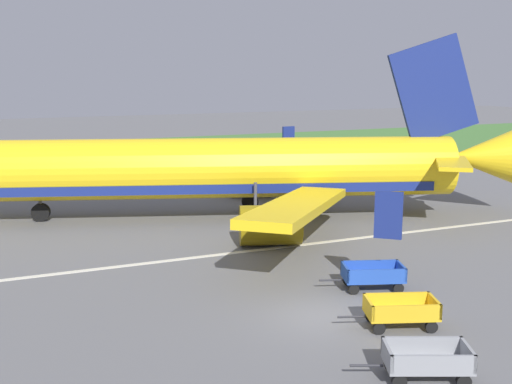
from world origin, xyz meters
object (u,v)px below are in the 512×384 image
object	(u,v)px
baggage_cart_second_in_row	(401,311)
baggage_cart_third_in_row	(373,275)
airplane	(229,169)
baggage_cart_nearest	(427,360)

from	to	relation	value
baggage_cart_second_in_row	baggage_cart_third_in_row	size ratio (longest dim) A/B	1.00
airplane	baggage_cart_nearest	world-z (taller)	airplane
airplane	baggage_cart_second_in_row	xyz separation A→B (m)	(-0.49, -18.68, -2.45)
baggage_cart_nearest	airplane	bearing A→B (deg)	84.51
airplane	baggage_cart_second_in_row	world-z (taller)	airplane
baggage_cart_nearest	baggage_cart_second_in_row	bearing A→B (deg)	65.33
airplane	baggage_cart_third_in_row	size ratio (longest dim) A/B	10.21
baggage_cart_nearest	baggage_cart_third_in_row	bearing A→B (deg)	68.10
baggage_cart_nearest	baggage_cart_second_in_row	xyz separation A→B (m)	(1.65, 3.59, 0.00)
baggage_cart_third_in_row	airplane	bearing A→B (deg)	93.26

